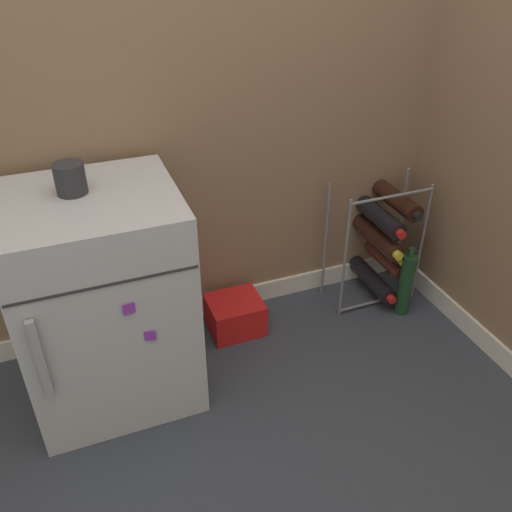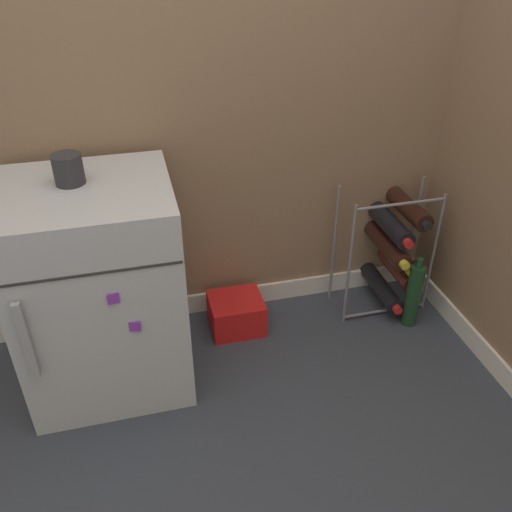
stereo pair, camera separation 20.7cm
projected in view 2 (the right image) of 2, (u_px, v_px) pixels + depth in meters
The scene contains 7 objects.
ground_plane at pixel (271, 428), 1.88m from camera, with size 14.00×14.00×0.00m, color #333842.
wall_back at pixel (217, 6), 1.80m from camera, with size 6.82×0.07×2.50m.
mini_fridge at pixel (101, 289), 1.90m from camera, with size 0.55×0.53×0.78m.
wine_rack at pixel (392, 249), 2.32m from camera, with size 0.39×0.33×0.57m.
soda_box at pixel (236, 313), 2.29m from camera, with size 0.22×0.20×0.15m.
fridge_top_cup at pixel (68, 169), 1.69m from camera, with size 0.09×0.09×0.10m.
loose_bottle_floor at pixel (413, 295), 2.27m from camera, with size 0.06×0.06×0.33m.
Camera 2 is at (-0.36, -1.20, 1.52)m, focal length 38.00 mm.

